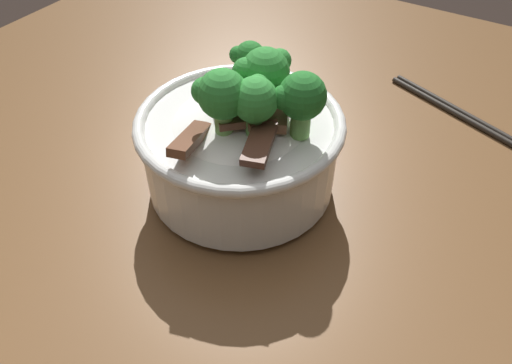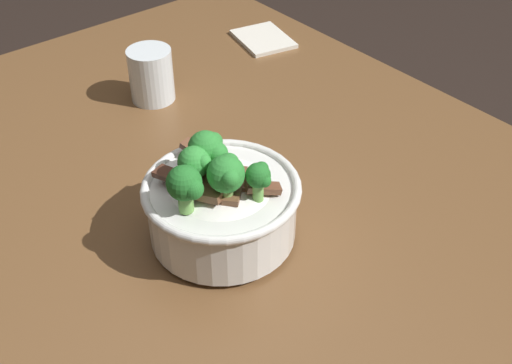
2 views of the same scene
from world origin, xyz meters
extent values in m
cube|color=brown|center=(0.00, 0.00, 0.75)|extent=(1.25, 0.90, 0.05)
cube|color=brown|center=(0.55, -0.38, 0.36)|extent=(0.07, 0.07, 0.73)
cube|color=brown|center=(0.55, 0.38, 0.36)|extent=(0.07, 0.07, 0.73)
cylinder|color=white|center=(0.07, -0.09, 0.78)|extent=(0.09, 0.09, 0.01)
cylinder|color=white|center=(0.07, -0.09, 0.83)|extent=(0.19, 0.19, 0.08)
torus|color=white|center=(0.07, -0.09, 0.86)|extent=(0.21, 0.21, 0.01)
ellipsoid|color=white|center=(0.07, -0.09, 0.85)|extent=(0.16, 0.16, 0.05)
cube|color=brown|center=(0.10, -0.08, 0.88)|extent=(0.05, 0.06, 0.01)
cube|color=brown|center=(0.08, -0.12, 0.88)|extent=(0.05, 0.04, 0.01)
cube|color=brown|center=(0.02, -0.07, 0.88)|extent=(0.07, 0.04, 0.02)
cube|color=#4C2B1E|center=(0.04, -0.13, 0.88)|extent=(0.06, 0.04, 0.01)
cube|color=brown|center=(0.08, -0.09, 0.88)|extent=(0.07, 0.08, 0.02)
cube|color=brown|center=(0.07, -0.08, 0.88)|extent=(0.06, 0.06, 0.01)
cube|color=brown|center=(0.12, -0.06, 0.88)|extent=(0.04, 0.05, 0.02)
cylinder|color=#7AB256|center=(0.05, -0.09, 0.88)|extent=(0.02, 0.02, 0.03)
sphere|color=#2D8433|center=(0.05, -0.09, 0.91)|extent=(0.04, 0.04, 0.04)
sphere|color=#2D8433|center=(0.06, -0.08, 0.91)|extent=(0.03, 0.03, 0.03)
sphere|color=#2D8433|center=(0.04, -0.07, 0.91)|extent=(0.02, 0.02, 0.02)
cylinder|color=#7AB256|center=(0.10, -0.10, 0.88)|extent=(0.02, 0.02, 0.03)
sphere|color=#2D8433|center=(0.10, -0.10, 0.91)|extent=(0.05, 0.05, 0.05)
sphere|color=#2D8433|center=(0.12, -0.10, 0.91)|extent=(0.02, 0.02, 0.02)
sphere|color=#2D8433|center=(0.09, -0.08, 0.91)|extent=(0.03, 0.03, 0.03)
cylinder|color=#6BA84C|center=(0.12, -0.07, 0.88)|extent=(0.01, 0.01, 0.03)
sphere|color=#237028|center=(0.12, -0.07, 0.90)|extent=(0.03, 0.03, 0.03)
sphere|color=#237028|center=(0.13, -0.07, 0.90)|extent=(0.02, 0.02, 0.02)
sphere|color=#237028|center=(0.12, -0.06, 0.91)|extent=(0.02, 0.02, 0.02)
cylinder|color=#5B9947|center=(0.06, -0.11, 0.88)|extent=(0.02, 0.02, 0.03)
sphere|color=green|center=(0.06, -0.11, 0.91)|extent=(0.04, 0.04, 0.04)
sphere|color=green|center=(0.07, -0.11, 0.91)|extent=(0.02, 0.02, 0.02)
sphere|color=green|center=(0.05, -0.10, 0.91)|extent=(0.02, 0.02, 0.02)
cylinder|color=#6BA84C|center=(0.08, -0.15, 0.88)|extent=(0.02, 0.02, 0.03)
sphere|color=#237028|center=(0.08, -0.15, 0.91)|extent=(0.04, 0.04, 0.04)
sphere|color=#237028|center=(0.10, -0.14, 0.91)|extent=(0.03, 0.03, 0.03)
sphere|color=#237028|center=(0.07, -0.13, 0.91)|extent=(0.02, 0.02, 0.02)
cylinder|color=#28231E|center=(0.33, -0.25, 0.78)|extent=(0.08, 0.19, 0.01)
cylinder|color=#28231E|center=(0.33, -0.25, 0.78)|extent=(0.08, 0.19, 0.01)
camera|label=1|loc=(-0.25, -0.30, 1.15)|focal=34.97mm
camera|label=2|loc=(0.58, -0.45, 1.37)|focal=44.26mm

